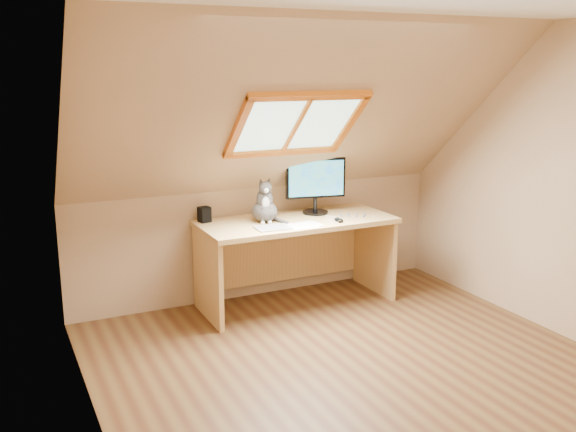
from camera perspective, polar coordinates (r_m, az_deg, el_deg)
ground at (r=4.58m, az=6.60°, el=-13.63°), size 3.50×3.50×0.00m
room_shell at (r=4.06m, az=7.83°, el=4.14°), size 3.52×3.52×2.41m
desk at (r=5.65m, az=0.40°, el=-2.41°), size 1.69×0.74×0.77m
monitor at (r=5.69m, az=2.47°, el=3.04°), size 0.54×0.23×0.50m
cat at (r=5.42m, az=-2.10°, el=0.90°), size 0.26×0.30×0.39m
desk_speaker at (r=5.47m, az=-7.45°, el=0.14°), size 0.11×0.11×0.13m
graphics_tablet at (r=5.22m, az=-1.36°, el=-1.06°), size 0.29×0.22×0.01m
mouse at (r=5.46m, az=4.53°, el=-0.35°), size 0.07×0.11×0.03m
papers at (r=5.29m, az=1.70°, el=-0.90°), size 0.33×0.27×0.00m
cables at (r=5.62m, az=5.05°, el=-0.08°), size 0.51×0.26×0.01m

